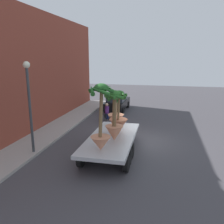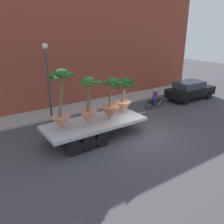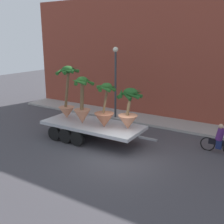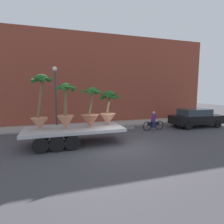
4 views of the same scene
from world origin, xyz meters
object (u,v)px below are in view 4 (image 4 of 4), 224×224
object	(u,v)px
potted_palm_middle	(40,106)
potted_palm_front	(108,110)
parked_car	(196,117)
cyclist	(153,122)
potted_palm_rear	(91,114)
potted_palm_extra	(66,111)
flatbed_trailer	(70,132)
street_lamp	(55,89)

from	to	relation	value
potted_palm_middle	potted_palm_front	distance (m)	3.97
potted_palm_front	parked_car	distance (m)	8.62
cyclist	parked_car	distance (m)	4.15
potted_palm_front	cyclist	xyz separation A→B (m)	(4.24, 1.67, -1.27)
potted_palm_rear	parked_car	world-z (taller)	potted_palm_rear
parked_car	potted_palm_extra	bearing A→B (deg)	-168.86
potted_palm_middle	parked_car	distance (m)	12.56
potted_palm_front	flatbed_trailer	bearing A→B (deg)	-174.62
flatbed_trailer	parked_car	world-z (taller)	parked_car
street_lamp	potted_palm_rear	bearing A→B (deg)	-65.80
cyclist	potted_palm_extra	bearing A→B (deg)	-162.53
potted_palm_front	parked_car	size ratio (longest dim) A/B	0.48
flatbed_trailer	potted_palm_front	size ratio (longest dim) A/B	3.08
potted_palm_front	street_lamp	world-z (taller)	street_lamp
flatbed_trailer	street_lamp	size ratio (longest dim) A/B	1.38
flatbed_trailer	potted_palm_rear	xyz separation A→B (m)	(1.19, -0.18, 1.02)
flatbed_trailer	cyclist	size ratio (longest dim) A/B	3.63
parked_car	street_lamp	bearing A→B (deg)	168.98
potted_palm_extra	cyclist	bearing A→B (deg)	17.47
potted_palm_middle	street_lamp	distance (m)	4.25
potted_palm_extra	parked_car	size ratio (longest dim) A/B	0.57
potted_palm_rear	potted_palm_middle	size ratio (longest dim) A/B	0.78
potted_palm_front	cyclist	size ratio (longest dim) A/B	1.18
street_lamp	cyclist	bearing A→B (deg)	-17.00
flatbed_trailer	potted_palm_middle	world-z (taller)	potted_palm_middle
potted_palm_middle	cyclist	bearing A→B (deg)	12.49
flatbed_trailer	potted_palm_rear	bearing A→B (deg)	-8.50
potted_palm_middle	parked_car	xyz separation A→B (m)	(12.34, 1.82, -1.47)
potted_palm_rear	potted_palm_front	xyz separation A→B (m)	(1.20, 0.40, 0.16)
potted_palm_rear	cyclist	xyz separation A→B (m)	(5.43, 2.07, -1.11)
potted_palm_rear	cyclist	bearing A→B (deg)	20.86
potted_palm_rear	street_lamp	bearing A→B (deg)	114.20
cyclist	street_lamp	world-z (taller)	street_lamp
potted_palm_front	parked_car	xyz separation A→B (m)	(8.38, 1.68, -1.11)
potted_palm_extra	parked_car	xyz separation A→B (m)	(10.99, 2.16, -1.17)
potted_palm_front	potted_palm_rear	bearing A→B (deg)	-161.42
potted_palm_extra	street_lamp	world-z (taller)	street_lamp
cyclist	street_lamp	size ratio (longest dim) A/B	0.38
potted_palm_middle	street_lamp	bearing A→B (deg)	78.72
potted_palm_extra	street_lamp	size ratio (longest dim) A/B	0.54
potted_palm_middle	cyclist	size ratio (longest dim) A/B	1.67
potted_palm_rear	potted_palm_extra	xyz separation A→B (m)	(-1.41, -0.08, 0.22)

